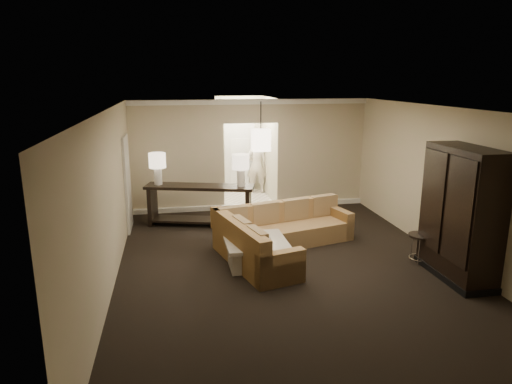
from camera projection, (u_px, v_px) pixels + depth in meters
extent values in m
plane|color=black|center=(290.00, 268.00, 8.13)|extent=(8.00, 8.00, 0.00)
cube|color=beige|center=(251.00, 155.00, 11.61)|extent=(6.00, 0.04, 2.80)
cube|color=beige|center=(408.00, 302.00, 3.98)|extent=(6.00, 0.04, 2.80)
cube|color=beige|center=(109.00, 201.00, 7.26)|extent=(0.04, 8.00, 2.80)
cube|color=beige|center=(450.00, 185.00, 8.32)|extent=(0.04, 8.00, 2.80)
cube|color=white|center=(293.00, 110.00, 7.45)|extent=(6.00, 8.00, 0.02)
cube|color=white|center=(251.00, 102.00, 11.24)|extent=(6.00, 0.10, 0.12)
cube|color=white|center=(251.00, 206.00, 11.89)|extent=(6.00, 0.10, 0.12)
cube|color=white|center=(128.00, 183.00, 10.03)|extent=(0.05, 0.90, 2.10)
cube|color=white|center=(245.00, 198.00, 12.90)|extent=(1.40, 2.00, 0.01)
cube|color=beige|center=(219.00, 150.00, 12.44)|extent=(0.04, 2.00, 2.80)
cube|color=beige|center=(270.00, 148.00, 12.69)|extent=(0.04, 2.00, 2.80)
cube|color=beige|center=(239.00, 144.00, 13.52)|extent=(1.40, 0.04, 2.80)
cube|color=white|center=(240.00, 156.00, 13.57)|extent=(0.90, 0.05, 2.10)
cube|color=brown|center=(285.00, 235.00, 9.29)|extent=(2.95, 1.54, 0.40)
cube|color=brown|center=(265.00, 262.00, 7.93)|extent=(1.16, 1.49, 0.40)
cube|color=brown|center=(278.00, 211.00, 9.46)|extent=(2.79, 0.94, 0.43)
cube|color=brown|center=(238.00, 234.00, 8.11)|extent=(0.80, 2.24, 0.43)
cube|color=brown|center=(339.00, 222.00, 9.81)|extent=(0.40, 0.87, 0.58)
cube|color=brown|center=(281.00, 269.00, 7.41)|extent=(0.87, 0.40, 0.58)
cube|color=olive|center=(233.00, 217.00, 8.98)|extent=(0.60, 0.30, 0.43)
cube|color=olive|center=(265.00, 213.00, 9.28)|extent=(0.60, 0.30, 0.43)
cube|color=olive|center=(295.00, 209.00, 9.57)|extent=(0.60, 0.30, 0.43)
cube|color=olive|center=(323.00, 205.00, 9.86)|extent=(0.60, 0.30, 0.43)
cube|color=olive|center=(242.00, 230.00, 8.24)|extent=(0.29, 0.58, 0.43)
cube|color=olive|center=(257.00, 242.00, 7.66)|extent=(0.29, 0.58, 0.43)
cube|color=silver|center=(256.00, 253.00, 8.33)|extent=(1.00, 1.00, 0.38)
cube|color=silver|center=(256.00, 242.00, 8.28)|extent=(1.11, 1.11, 0.07)
cube|color=black|center=(253.00, 241.00, 8.20)|extent=(0.06, 0.18, 0.02)
cube|color=beige|center=(263.00, 236.00, 8.46)|extent=(0.25, 0.33, 0.01)
cube|color=black|center=(199.00, 187.00, 10.30)|extent=(2.51, 1.20, 0.07)
cube|color=black|center=(153.00, 205.00, 10.52)|extent=(0.22, 0.51, 0.89)
cube|color=black|center=(248.00, 208.00, 10.32)|extent=(0.22, 0.51, 0.89)
cube|color=black|center=(200.00, 220.00, 10.49)|extent=(2.39, 1.12, 0.04)
cube|color=black|center=(461.00, 214.00, 7.54)|extent=(0.62, 1.49, 2.23)
cube|color=black|center=(459.00, 212.00, 7.09)|extent=(0.03, 0.66, 1.70)
cube|color=black|center=(432.00, 200.00, 7.80)|extent=(0.03, 0.66, 1.70)
cube|color=black|center=(455.00, 273.00, 7.80)|extent=(0.66, 1.55, 0.11)
cylinder|color=black|center=(421.00, 236.00, 8.26)|extent=(0.44, 0.44, 0.04)
torus|color=silver|center=(419.00, 258.00, 8.36)|extent=(0.36, 0.36, 0.02)
cylinder|color=silver|center=(428.00, 249.00, 8.35)|extent=(0.02, 0.02, 0.52)
cylinder|color=silver|center=(411.00, 247.00, 8.46)|extent=(0.02, 0.02, 0.52)
cylinder|color=silver|center=(419.00, 253.00, 8.17)|extent=(0.02, 0.02, 0.52)
cylinder|color=white|center=(158.00, 176.00, 10.34)|extent=(0.18, 0.18, 0.39)
cylinder|color=beige|center=(157.00, 160.00, 10.25)|extent=(0.38, 0.38, 0.33)
cylinder|color=white|center=(241.00, 178.00, 10.16)|extent=(0.18, 0.18, 0.39)
cylinder|color=beige|center=(241.00, 162.00, 10.08)|extent=(0.38, 0.38, 0.33)
cylinder|color=black|center=(261.00, 115.00, 10.10)|extent=(0.02, 0.02, 0.60)
cube|color=#FFE8C6|center=(261.00, 140.00, 10.24)|extent=(0.38, 0.38, 0.48)
imported|color=silver|center=(257.00, 162.00, 13.33)|extent=(0.72, 0.55, 1.81)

